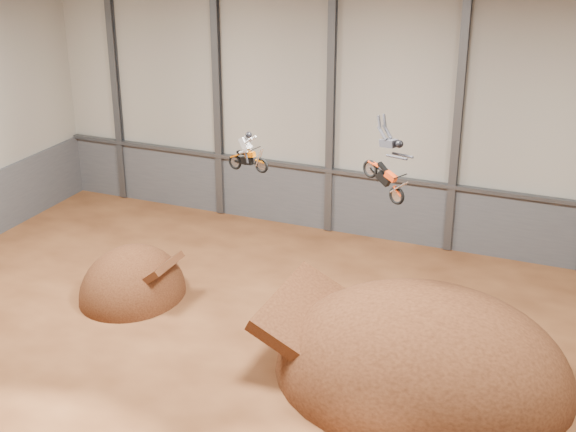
# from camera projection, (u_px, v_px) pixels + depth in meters

# --- Properties ---
(floor) EXTENTS (40.00, 40.00, 0.00)m
(floor) POSITION_uv_depth(u_px,v_px,m) (278.00, 384.00, 30.78)
(floor) COLOR #532B16
(floor) RESTS_ON ground
(back_wall) EXTENTS (40.00, 0.10, 14.00)m
(back_wall) POSITION_uv_depth(u_px,v_px,m) (394.00, 113.00, 40.93)
(back_wall) COLOR #A09B8E
(back_wall) RESTS_ON ground
(ceiling) EXTENTS (40.00, 40.00, 0.00)m
(ceiling) POSITION_uv_depth(u_px,v_px,m) (276.00, 12.00, 25.46)
(ceiling) COLOR black
(ceiling) RESTS_ON back_wall
(lower_band_back) EXTENTS (39.80, 0.18, 3.50)m
(lower_band_back) POSITION_uv_depth(u_px,v_px,m) (388.00, 209.00, 42.84)
(lower_band_back) COLOR #4D4F54
(lower_band_back) RESTS_ON ground
(steel_rail) EXTENTS (39.80, 0.35, 0.20)m
(steel_rail) POSITION_uv_depth(u_px,v_px,m) (389.00, 178.00, 42.02)
(steel_rail) COLOR #47494F
(steel_rail) RESTS_ON lower_band_back
(steel_column_0) EXTENTS (0.40, 0.36, 13.90)m
(steel_column_0) POSITION_uv_depth(u_px,v_px,m) (116.00, 85.00, 46.69)
(steel_column_0) COLOR #47494F
(steel_column_0) RESTS_ON ground
(steel_column_1) EXTENTS (0.40, 0.36, 13.90)m
(steel_column_1) POSITION_uv_depth(u_px,v_px,m) (217.00, 96.00, 44.32)
(steel_column_1) COLOR #47494F
(steel_column_1) RESTS_ON ground
(steel_column_2) EXTENTS (0.40, 0.36, 13.90)m
(steel_column_2) POSITION_uv_depth(u_px,v_px,m) (331.00, 108.00, 41.94)
(steel_column_2) COLOR #47494F
(steel_column_2) RESTS_ON ground
(steel_column_3) EXTENTS (0.40, 0.36, 13.90)m
(steel_column_3) POSITION_uv_depth(u_px,v_px,m) (458.00, 121.00, 39.57)
(steel_column_3) COLOR #47494F
(steel_column_3) RESTS_ON ground
(takeoff_ramp) EXTENTS (4.73, 5.46, 4.73)m
(takeoff_ramp) POSITION_uv_depth(u_px,v_px,m) (133.00, 295.00, 37.49)
(takeoff_ramp) COLOR #371A0D
(takeoff_ramp) RESTS_ON ground
(landing_ramp) EXTENTS (11.63, 10.29, 6.71)m
(landing_ramp) POSITION_uv_depth(u_px,v_px,m) (421.00, 376.00, 31.30)
(landing_ramp) COLOR #371A0D
(landing_ramp) RESTS_ON ground
(fmx_rider_a) EXTENTS (2.19, 1.17, 1.91)m
(fmx_rider_a) POSITION_uv_depth(u_px,v_px,m) (248.00, 150.00, 31.39)
(fmx_rider_a) COLOR #C25806
(fmx_rider_b) EXTENTS (3.86, 2.37, 3.67)m
(fmx_rider_b) POSITION_uv_depth(u_px,v_px,m) (381.00, 157.00, 30.46)
(fmx_rider_b) COLOR #BD340F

